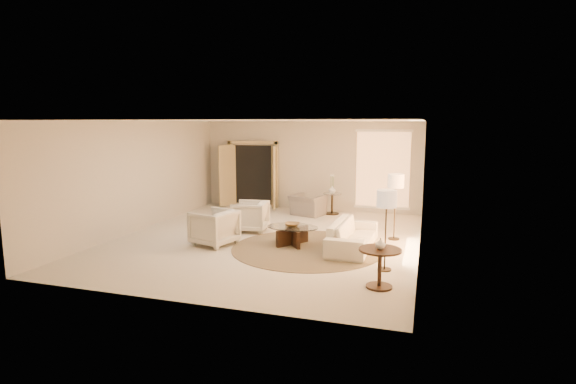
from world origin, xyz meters
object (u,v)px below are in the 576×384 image
(armchair_left, at_px, (250,215))
(side_table, at_px, (332,201))
(accent_chair, at_px, (308,202))
(floor_lamp_far, at_px, (387,202))
(side_vase, at_px, (332,190))
(armchair_right, at_px, (214,226))
(bowl, at_px, (292,225))
(sofa, at_px, (353,235))
(end_table, at_px, (380,261))
(coffee_table, at_px, (292,233))
(floor_lamp_near, at_px, (396,184))
(end_vase, at_px, (380,244))

(armchair_left, xyz_separation_m, side_table, (1.56, 2.77, -0.04))
(accent_chair, xyz_separation_m, floor_lamp_far, (2.70, -4.53, 0.89))
(armchair_left, relative_size, side_vase, 3.84)
(armchair_right, xyz_separation_m, bowl, (1.70, 0.51, 0.03))
(side_table, xyz_separation_m, bowl, (-0.14, -3.73, 0.08))
(sofa, xyz_separation_m, bowl, (-1.36, -0.12, 0.16))
(armchair_left, relative_size, end_table, 1.20)
(coffee_table, height_order, floor_lamp_near, floor_lamp_near)
(armchair_left, height_order, armchair_right, armchair_right)
(armchair_right, distance_m, floor_lamp_near, 4.33)
(side_table, height_order, side_vase, side_vase)
(coffee_table, relative_size, end_vase, 6.36)
(armchair_left, bearing_deg, floor_lamp_near, 87.25)
(side_table, xyz_separation_m, end_vase, (2.03, -5.85, 0.37))
(sofa, xyz_separation_m, floor_lamp_far, (0.81, -1.29, 0.99))
(armchair_right, xyz_separation_m, side_table, (1.84, 4.23, -0.05))
(accent_chair, relative_size, coffee_table, 0.80)
(side_table, distance_m, floor_lamp_near, 3.37)
(coffee_table, relative_size, floor_lamp_far, 0.77)
(accent_chair, bearing_deg, armchair_left, 86.42)
(coffee_table, distance_m, end_vase, 3.07)
(coffee_table, bearing_deg, accent_chair, 99.01)
(accent_chair, height_order, floor_lamp_far, floor_lamp_far)
(accent_chair, distance_m, floor_lamp_far, 5.35)
(sofa, height_order, end_vase, end_vase)
(coffee_table, relative_size, end_table, 1.65)
(floor_lamp_far, bearing_deg, end_vase, -90.00)
(armchair_right, distance_m, side_vase, 4.63)
(end_vase, bearing_deg, floor_lamp_near, 90.00)
(side_vase, bearing_deg, armchair_right, -113.54)
(accent_chair, height_order, end_vase, end_vase)
(armchair_left, xyz_separation_m, bowl, (1.42, -0.96, 0.05))
(coffee_table, relative_size, side_vase, 5.29)
(armchair_right, xyz_separation_m, floor_lamp_near, (3.87, 1.71, 0.89))
(armchair_left, bearing_deg, side_vase, 144.00)
(armchair_right, xyz_separation_m, coffee_table, (1.70, 0.51, -0.17))
(sofa, relative_size, coffee_table, 1.80)
(floor_lamp_far, bearing_deg, end_table, -90.00)
(accent_chair, bearing_deg, floor_lamp_far, 137.50)
(end_table, relative_size, end_vase, 3.85)
(armchair_right, height_order, end_table, armchair_right)
(sofa, height_order, armchair_left, armchair_left)
(sofa, xyz_separation_m, floor_lamp_near, (0.81, 1.08, 1.03))
(accent_chair, height_order, side_table, accent_chair)
(side_table, bearing_deg, armchair_right, -113.54)
(side_table, relative_size, floor_lamp_far, 0.42)
(side_table, distance_m, end_vase, 6.20)
(sofa, height_order, side_vase, side_vase)
(armchair_right, bearing_deg, bowl, 122.08)
(end_table, height_order, floor_lamp_far, floor_lamp_far)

